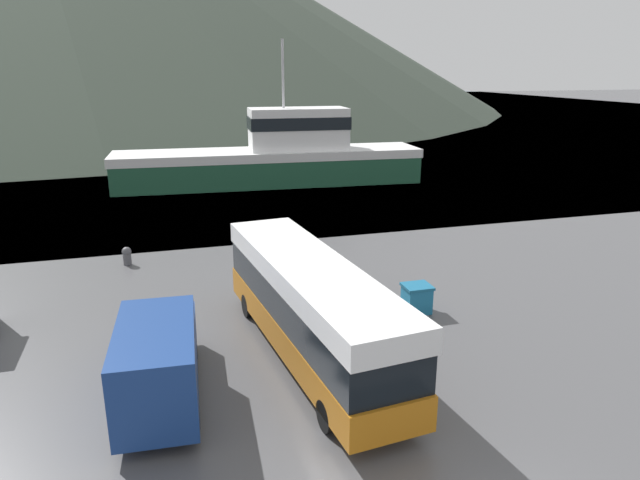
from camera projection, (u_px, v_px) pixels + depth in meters
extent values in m
plane|color=slate|center=(179.00, 106.00, 142.47)|extent=(240.00, 240.00, 0.00)
cube|color=#B26614|center=(311.00, 331.00, 19.09)|extent=(3.68, 11.61, 1.03)
cube|color=black|center=(310.00, 300.00, 18.77)|extent=(3.61, 11.37, 1.17)
cube|color=white|center=(310.00, 273.00, 18.49)|extent=(3.68, 11.61, 0.73)
cube|color=black|center=(261.00, 255.00, 23.90)|extent=(2.16, 0.29, 1.58)
cylinder|color=black|center=(248.00, 305.00, 22.38)|extent=(0.40, 0.93, 0.90)
cylinder|color=black|center=(300.00, 297.00, 23.17)|extent=(0.40, 0.93, 0.90)
cylinder|color=black|center=(327.00, 416.00, 15.32)|extent=(0.40, 0.93, 0.90)
cylinder|color=black|center=(398.00, 399.00, 16.10)|extent=(0.40, 0.93, 0.90)
cube|color=navy|center=(157.00, 365.00, 15.88)|extent=(2.41, 4.57, 2.24)
cube|color=navy|center=(163.00, 332.00, 18.99)|extent=(2.25, 2.03, 1.23)
cube|color=black|center=(159.00, 316.00, 17.82)|extent=(1.82, 0.17, 0.78)
cylinder|color=black|center=(134.00, 355.00, 18.73)|extent=(0.26, 0.71, 0.70)
cylinder|color=black|center=(194.00, 349.00, 19.13)|extent=(0.26, 0.71, 0.70)
cylinder|color=black|center=(121.00, 426.00, 15.05)|extent=(0.26, 0.71, 0.70)
cylinder|color=black|center=(195.00, 416.00, 15.45)|extent=(0.26, 0.71, 0.70)
cube|color=#1E5138|center=(269.00, 167.00, 47.55)|extent=(25.22, 6.49, 2.85)
cube|color=white|center=(269.00, 154.00, 47.23)|extent=(25.48, 6.56, 0.71)
cube|color=white|center=(298.00, 129.00, 47.17)|extent=(8.18, 3.99, 3.36)
cube|color=black|center=(298.00, 122.00, 47.02)|extent=(8.35, 4.10, 1.01)
cylinder|color=#B2B2B7|center=(283.00, 74.00, 45.65)|extent=(0.20, 0.20, 5.35)
cube|color=teal|center=(417.00, 300.00, 22.75)|extent=(0.99, 0.91, 1.03)
cube|color=#1A5F86|center=(417.00, 286.00, 22.58)|extent=(1.09, 1.00, 0.11)
cylinder|color=#4C4C51|center=(127.00, 259.00, 28.27)|extent=(0.40, 0.40, 0.57)
sphere|color=#4C4C51|center=(127.00, 252.00, 28.15)|extent=(0.46, 0.46, 0.46)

